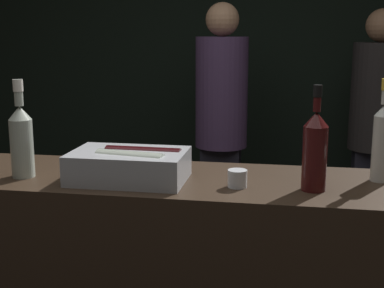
{
  "coord_description": "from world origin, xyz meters",
  "views": [
    {
      "loc": [
        0.33,
        -1.57,
        1.48
      ],
      "look_at": [
        0.0,
        0.28,
        1.09
      ],
      "focal_mm": 50.0,
      "sensor_mm": 36.0,
      "label": 1
    }
  ],
  "objects_px": {
    "ice_bin_with_bottles": "(130,165)",
    "person_blond_tee": "(221,119)",
    "red_wine_bottle_black_foil": "(315,149)",
    "candle_votive": "(237,178)",
    "person_in_hoodie": "(376,123)",
    "white_wine_bottle": "(21,138)",
    "rose_wine_bottle": "(383,138)"
  },
  "relations": [
    {
      "from": "ice_bin_with_bottles",
      "to": "person_blond_tee",
      "type": "relative_size",
      "value": 0.24
    },
    {
      "from": "red_wine_bottle_black_foil",
      "to": "person_blond_tee",
      "type": "xyz_separation_m",
      "value": [
        -0.51,
        1.63,
        -0.17
      ]
    },
    {
      "from": "ice_bin_with_bottles",
      "to": "candle_votive",
      "type": "height_order",
      "value": "ice_bin_with_bottles"
    },
    {
      "from": "ice_bin_with_bottles",
      "to": "person_blond_tee",
      "type": "bearing_deg",
      "value": 85.67
    },
    {
      "from": "person_in_hoodie",
      "to": "person_blond_tee",
      "type": "bearing_deg",
      "value": -175.98
    },
    {
      "from": "white_wine_bottle",
      "to": "red_wine_bottle_black_foil",
      "type": "xyz_separation_m",
      "value": [
        1.03,
        0.01,
        -0.0
      ]
    },
    {
      "from": "candle_votive",
      "to": "person_in_hoodie",
      "type": "xyz_separation_m",
      "value": [
        0.73,
        1.83,
        -0.09
      ]
    },
    {
      "from": "rose_wine_bottle",
      "to": "person_blond_tee",
      "type": "height_order",
      "value": "person_blond_tee"
    },
    {
      "from": "white_wine_bottle",
      "to": "red_wine_bottle_black_foil",
      "type": "distance_m",
      "value": 1.03
    },
    {
      "from": "candle_votive",
      "to": "person_in_hoodie",
      "type": "height_order",
      "value": "person_in_hoodie"
    },
    {
      "from": "red_wine_bottle_black_foil",
      "to": "rose_wine_bottle",
      "type": "bearing_deg",
      "value": 33.8
    },
    {
      "from": "candle_votive",
      "to": "rose_wine_bottle",
      "type": "distance_m",
      "value": 0.53
    },
    {
      "from": "candle_votive",
      "to": "person_in_hoodie",
      "type": "relative_size",
      "value": 0.04
    },
    {
      "from": "person_blond_tee",
      "to": "white_wine_bottle",
      "type": "bearing_deg",
      "value": -42.41
    },
    {
      "from": "white_wine_bottle",
      "to": "person_in_hoodie",
      "type": "height_order",
      "value": "person_in_hoodie"
    },
    {
      "from": "rose_wine_bottle",
      "to": "person_in_hoodie",
      "type": "bearing_deg",
      "value": 81.73
    },
    {
      "from": "person_in_hoodie",
      "to": "rose_wine_bottle",
      "type": "bearing_deg",
      "value": -105.24
    },
    {
      "from": "ice_bin_with_bottles",
      "to": "person_in_hoodie",
      "type": "xyz_separation_m",
      "value": [
        1.11,
        1.81,
        -0.12
      ]
    },
    {
      "from": "rose_wine_bottle",
      "to": "candle_votive",
      "type": "bearing_deg",
      "value": -161.24
    },
    {
      "from": "ice_bin_with_bottles",
      "to": "red_wine_bottle_black_foil",
      "type": "xyz_separation_m",
      "value": [
        0.63,
        -0.01,
        0.08
      ]
    },
    {
      "from": "red_wine_bottle_black_foil",
      "to": "person_in_hoodie",
      "type": "relative_size",
      "value": 0.21
    },
    {
      "from": "red_wine_bottle_black_foil",
      "to": "person_in_hoodie",
      "type": "xyz_separation_m",
      "value": [
        0.48,
        1.82,
        -0.2
      ]
    },
    {
      "from": "ice_bin_with_bottles",
      "to": "white_wine_bottle",
      "type": "xyz_separation_m",
      "value": [
        -0.4,
        -0.02,
        0.09
      ]
    },
    {
      "from": "ice_bin_with_bottles",
      "to": "person_in_hoodie",
      "type": "relative_size",
      "value": 0.25
    },
    {
      "from": "candle_votive",
      "to": "person_blond_tee",
      "type": "xyz_separation_m",
      "value": [
        -0.26,
        1.64,
        -0.06
      ]
    },
    {
      "from": "rose_wine_bottle",
      "to": "person_in_hoodie",
      "type": "distance_m",
      "value": 1.7
    },
    {
      "from": "candle_votive",
      "to": "red_wine_bottle_black_foil",
      "type": "height_order",
      "value": "red_wine_bottle_black_foil"
    },
    {
      "from": "rose_wine_bottle",
      "to": "person_in_hoodie",
      "type": "xyz_separation_m",
      "value": [
        0.24,
        1.66,
        -0.21
      ]
    },
    {
      "from": "candle_votive",
      "to": "person_in_hoodie",
      "type": "bearing_deg",
      "value": 68.26
    },
    {
      "from": "ice_bin_with_bottles",
      "to": "candle_votive",
      "type": "distance_m",
      "value": 0.38
    },
    {
      "from": "ice_bin_with_bottles",
      "to": "rose_wine_bottle",
      "type": "height_order",
      "value": "rose_wine_bottle"
    },
    {
      "from": "white_wine_bottle",
      "to": "red_wine_bottle_black_foil",
      "type": "bearing_deg",
      "value": 0.55
    }
  ]
}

